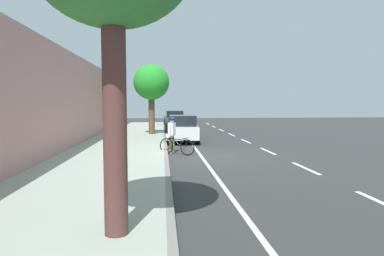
% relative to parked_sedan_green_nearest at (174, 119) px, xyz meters
% --- Properties ---
extents(ground, '(74.91, 74.91, 0.00)m').
position_rel_parked_sedan_green_nearest_xyz_m(ground, '(-0.67, 18.79, -0.75)').
color(ground, '#333333').
extents(sidewalk, '(4.28, 46.82, 0.16)m').
position_rel_parked_sedan_green_nearest_xyz_m(sidewalk, '(3.20, 18.79, -0.67)').
color(sidewalk, '#9DA799').
rests_on(sidewalk, ground).
extents(curb_edge, '(0.16, 46.82, 0.16)m').
position_rel_parked_sedan_green_nearest_xyz_m(curb_edge, '(0.98, 18.79, -0.67)').
color(curb_edge, gray).
rests_on(curb_edge, ground).
extents(lane_stripe_centre, '(0.14, 44.20, 0.01)m').
position_rel_parked_sedan_green_nearest_xyz_m(lane_stripe_centre, '(-3.74, 17.48, -0.75)').
color(lane_stripe_centre, white).
rests_on(lane_stripe_centre, ground).
extents(lane_stripe_bike_edge, '(0.12, 46.82, 0.01)m').
position_rel_parked_sedan_green_nearest_xyz_m(lane_stripe_bike_edge, '(-0.49, 18.79, -0.75)').
color(lane_stripe_bike_edge, white).
rests_on(lane_stripe_bike_edge, ground).
extents(building_facade, '(0.50, 46.82, 4.61)m').
position_rel_parked_sedan_green_nearest_xyz_m(building_facade, '(5.59, 18.79, 1.56)').
color(building_facade, tan).
rests_on(building_facade, ground).
extents(parked_sedan_green_nearest, '(2.01, 4.49, 1.52)m').
position_rel_parked_sedan_green_nearest_xyz_m(parked_sedan_green_nearest, '(0.00, 0.00, 0.00)').
color(parked_sedan_green_nearest, '#1E512D').
rests_on(parked_sedan_green_nearest, ground).
extents(parked_sedan_white_second, '(2.04, 4.50, 1.52)m').
position_rel_parked_sedan_green_nearest_xyz_m(parked_sedan_white_second, '(-0.05, 13.05, 0.00)').
color(parked_sedan_white_second, white).
rests_on(parked_sedan_white_second, ground).
extents(bicycle_at_curb, '(1.48, 0.98, 0.75)m').
position_rel_parked_sedan_green_nearest_xyz_m(bicycle_at_curb, '(0.52, 18.19, -0.38)').
color(bicycle_at_curb, black).
rests_on(bicycle_at_curb, ground).
extents(cyclist_with_backpack, '(0.51, 0.58, 1.64)m').
position_rel_parked_sedan_green_nearest_xyz_m(cyclist_with_backpack, '(0.74, 17.73, 0.24)').
color(cyclist_with_backpack, '#C6B284').
rests_on(cyclist_with_backpack, ground).
extents(street_tree_near_cyclist, '(2.38, 2.38, 4.63)m').
position_rel_parked_sedan_green_nearest_xyz_m(street_tree_near_cyclist, '(1.85, 9.81, 2.80)').
color(street_tree_near_cyclist, brown).
rests_on(street_tree_near_cyclist, sidewalk).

